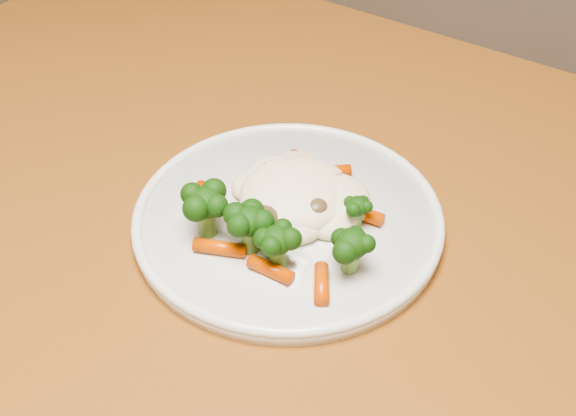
# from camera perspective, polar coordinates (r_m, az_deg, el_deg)

# --- Properties ---
(dining_table) EXTENTS (1.23, 0.90, 0.75)m
(dining_table) POSITION_cam_1_polar(r_m,az_deg,el_deg) (0.73, 1.01, -6.44)
(dining_table) COLOR brown
(dining_table) RESTS_ON ground
(plate) EXTENTS (0.27, 0.27, 0.01)m
(plate) POSITION_cam_1_polar(r_m,az_deg,el_deg) (0.64, -0.00, -0.93)
(plate) COLOR silver
(plate) RESTS_ON dining_table
(meal) EXTENTS (0.19, 0.17, 0.04)m
(meal) POSITION_cam_1_polar(r_m,az_deg,el_deg) (0.62, -0.10, 0.36)
(meal) COLOR #FCEECA
(meal) RESTS_ON plate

